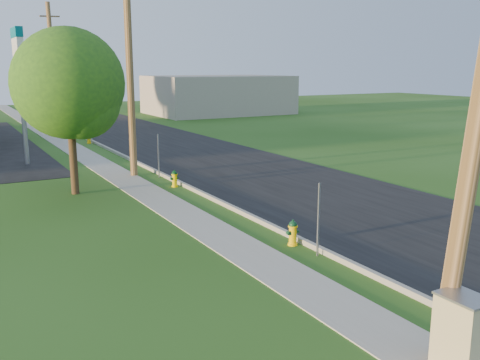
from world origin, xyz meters
name	(u,v)px	position (x,y,z in m)	size (l,w,h in m)	color
ground_plane	(437,322)	(0.00, 0.00, 0.00)	(140.00, 140.00, 0.00)	#214710
road	(314,193)	(4.50, 10.00, 0.01)	(8.00, 120.00, 0.02)	black
curb	(225,204)	(0.50, 10.00, 0.07)	(0.15, 120.00, 0.15)	gray
sidewalk	(180,212)	(-1.25, 10.00, 0.01)	(1.50, 120.00, 0.03)	#9A978C
utility_pole_mid	(130,67)	(-0.60, 17.00, 4.95)	(1.40, 0.32, 9.80)	brown
utility_pole_far	(53,69)	(-0.60, 35.00, 4.80)	(1.40, 0.32, 9.50)	brown
sign_post_near	(319,220)	(0.25, 4.20, 1.00)	(0.05, 0.04, 2.00)	gray
sign_post_mid	(159,156)	(0.25, 16.00, 1.00)	(0.05, 0.04, 2.00)	gray
sign_post_far	(91,129)	(0.25, 28.20, 1.00)	(0.05, 0.04, 2.00)	gray
price_pylon	(19,57)	(-4.50, 22.50, 5.43)	(0.34, 2.04, 6.85)	gray
distant_building	(218,95)	(18.00, 45.00, 2.00)	(14.00, 10.00, 4.00)	gray
tree_verge	(72,88)	(-3.70, 14.59, 4.16)	(4.27, 4.27, 6.47)	#39291A
hydrant_near	(293,233)	(0.17, 5.25, 0.37)	(0.38, 0.34, 0.75)	yellow
hydrant_mid	(175,179)	(0.13, 13.87, 0.35)	(0.37, 0.33, 0.72)	#EFCB00
hydrant_far	(89,138)	(0.18, 28.67, 0.38)	(0.40, 0.36, 0.78)	yellow
utility_cabinet	(461,336)	(-1.16, -1.44, 0.69)	(0.62, 0.80, 1.37)	tan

